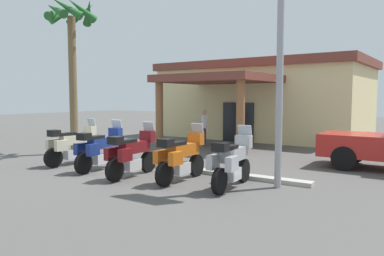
# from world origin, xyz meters

# --- Properties ---
(ground_plane) EXTENTS (80.00, 80.00, 0.00)m
(ground_plane) POSITION_xyz_m (0.00, 0.00, 0.00)
(ground_plane) COLOR #514F4C
(motel_building) EXTENTS (12.05, 11.46, 4.41)m
(motel_building) POSITION_xyz_m (0.15, 12.09, 2.25)
(motel_building) COLOR beige
(motel_building) RESTS_ON ground_plane
(motorcycle_cream) EXTENTS (0.74, 2.21, 1.61)m
(motorcycle_cream) POSITION_xyz_m (-2.06, -0.35, 0.70)
(motorcycle_cream) COLOR black
(motorcycle_cream) RESTS_ON ground_plane
(motorcycle_blue) EXTENTS (0.73, 2.21, 1.61)m
(motorcycle_blue) POSITION_xyz_m (-0.48, -0.53, 0.70)
(motorcycle_blue) COLOR black
(motorcycle_blue) RESTS_ON ground_plane
(motorcycle_maroon) EXTENTS (0.72, 2.21, 1.61)m
(motorcycle_maroon) POSITION_xyz_m (1.09, -0.77, 0.70)
(motorcycle_maroon) COLOR black
(motorcycle_maroon) RESTS_ON ground_plane
(motorcycle_orange) EXTENTS (0.71, 2.21, 1.61)m
(motorcycle_orange) POSITION_xyz_m (2.67, -0.47, 0.70)
(motorcycle_orange) COLOR black
(motorcycle_orange) RESTS_ON ground_plane
(motorcycle_silver) EXTENTS (0.72, 2.21, 1.61)m
(motorcycle_silver) POSITION_xyz_m (4.25, -0.40, 0.70)
(motorcycle_silver) COLOR black
(motorcycle_silver) RESTS_ON ground_plane
(pedestrian) EXTENTS (0.32, 0.50, 1.74)m
(pedestrian) POSITION_xyz_m (-0.74, 6.64, 1.01)
(pedestrian) COLOR #3F334C
(pedestrian) RESTS_ON ground_plane
(palm_tree_roadside) EXTENTS (2.17, 2.21, 6.45)m
(palm_tree_roadside) POSITION_xyz_m (-4.09, 1.43, 4.92)
(palm_tree_roadside) COLOR brown
(palm_tree_roadside) RESTS_ON ground_plane
(roadside_sign) EXTENTS (1.40, 0.18, 6.91)m
(roadside_sign) POSITION_xyz_m (5.25, 0.28, 4.62)
(roadside_sign) COLOR #99999E
(roadside_sign) RESTS_ON ground_plane
(curb_strip) EXTENTS (9.88, 0.36, 0.12)m
(curb_strip) POSITION_xyz_m (1.09, 0.85, 0.06)
(curb_strip) COLOR #ADA89E
(curb_strip) RESTS_ON ground_plane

